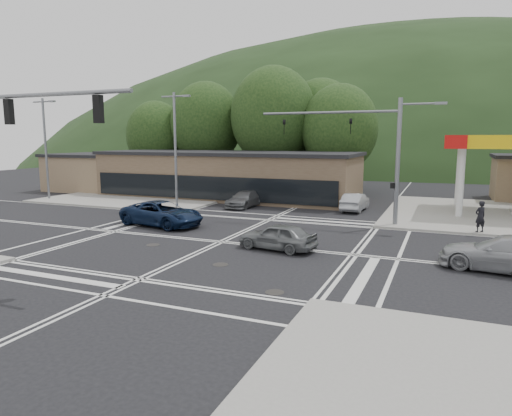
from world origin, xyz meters
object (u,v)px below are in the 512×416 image
at_px(car_silver_east, 507,254).
at_px(car_queue_b, 343,198).
at_px(car_queue_a, 355,202).
at_px(car_blue_west, 162,213).
at_px(car_grey_center, 278,236).
at_px(car_northbound, 245,199).
at_px(pedestrian, 480,216).

height_order(car_silver_east, car_queue_b, car_silver_east).
bearing_deg(car_queue_a, car_blue_west, 48.29).
height_order(car_queue_a, car_queue_b, car_queue_a).
distance_m(car_blue_west, car_grey_center, 9.53).
xyz_separation_m(car_blue_west, car_northbound, (1.66, 9.32, -0.14)).
xyz_separation_m(car_grey_center, car_queue_b, (-0.15, 16.19, -0.01)).
bearing_deg(car_northbound, car_queue_a, 14.07).
relative_size(car_silver_east, car_northbound, 1.19).
bearing_deg(pedestrian, car_silver_east, 56.90).
bearing_deg(pedestrian, car_grey_center, 2.18).
bearing_deg(car_queue_b, car_northbound, 28.42).
bearing_deg(car_grey_center, pedestrian, 137.99).
height_order(car_blue_west, car_queue_b, car_blue_west).
distance_m(car_silver_east, car_queue_a, 16.42).
relative_size(car_blue_west, car_silver_east, 1.06).
xyz_separation_m(car_silver_east, car_queue_a, (-8.90, 13.80, -0.09)).
bearing_deg(car_queue_a, car_silver_east, 124.76).
relative_size(car_silver_east, car_queue_a, 1.29).
relative_size(car_blue_west, car_northbound, 1.26).
xyz_separation_m(car_queue_a, car_northbound, (-8.62, -1.46, -0.03)).
distance_m(car_grey_center, pedestrian, 12.45).
height_order(car_grey_center, car_silver_east, car_silver_east).
relative_size(car_grey_center, car_queue_a, 0.96).
bearing_deg(car_queue_a, pedestrian, 146.19).
height_order(car_queue_b, pedestrian, pedestrian).
bearing_deg(car_blue_west, pedestrian, -65.66).
xyz_separation_m(car_silver_east, car_northbound, (-17.52, 12.34, -0.12)).
bearing_deg(pedestrian, car_blue_west, -22.85).
height_order(car_grey_center, car_northbound, car_grey_center).
bearing_deg(pedestrian, car_queue_b, -77.58).
bearing_deg(car_grey_center, car_blue_west, -100.57).
distance_m(car_queue_a, pedestrian, 10.28).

